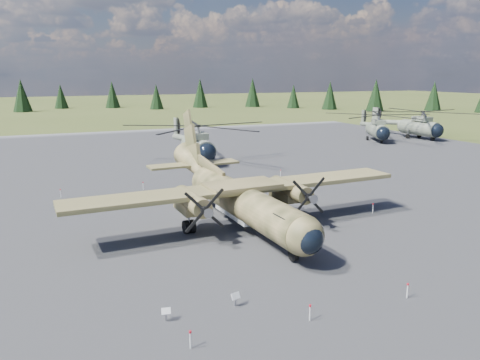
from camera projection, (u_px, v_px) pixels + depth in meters
name	position (u px, v px, depth m)	size (l,w,h in m)	color
ground	(188.00, 239.00, 33.96)	(500.00, 500.00, 0.00)	#495124
apron	(157.00, 204.00, 42.94)	(120.00, 120.00, 0.04)	slate
transport_plane	(236.00, 193.00, 36.75)	(26.87, 24.42, 8.87)	#38391F
helicopter_near	(197.00, 136.00, 62.68)	(20.77, 24.20, 5.16)	gray
helicopter_mid	(378.00, 122.00, 83.00)	(25.29, 25.29, 4.86)	gray
helicopter_far	(420.00, 119.00, 86.07)	(21.25, 24.50, 5.18)	gray
info_placard_left	(166.00, 312.00, 22.46)	(0.48, 0.27, 0.71)	gray
info_placard_right	(235.00, 297.00, 23.91)	(0.52, 0.32, 0.76)	gray
barrier_fence	(182.00, 233.00, 33.61)	(33.12, 29.62, 0.85)	silver
treeline	(134.00, 178.00, 31.34)	(291.17, 296.33, 10.97)	black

